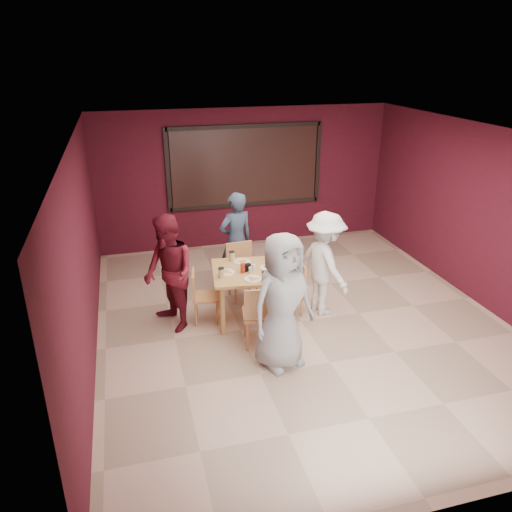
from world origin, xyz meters
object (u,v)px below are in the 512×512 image
object	(u,v)px
dining_table	(248,277)
diner_left	(169,274)
chair_back	(241,267)
chair_left	(201,293)
diner_front	(282,302)
diner_right	(325,264)
diner_back	(236,241)
chair_right	(294,285)
chair_front	(260,313)

from	to	relation	value
dining_table	diner_left	distance (m)	1.16
chair_back	chair_left	bearing A→B (deg)	-139.92
diner_front	diner_left	world-z (taller)	diner_front
chair_left	diner_right	bearing A→B (deg)	-6.05
chair_left	diner_front	size ratio (longest dim) A/B	0.45
dining_table	diner_back	distance (m)	1.17
diner_front	diner_right	distance (m)	1.59
chair_right	diner_left	world-z (taller)	diner_left
diner_front	diner_left	xyz separation A→B (m)	(-1.28, 1.33, -0.05)
diner_front	chair_back	bearing A→B (deg)	71.79
dining_table	chair_left	distance (m)	0.74
dining_table	chair_front	distance (m)	0.81
chair_right	diner_back	distance (m)	1.38
chair_back	diner_right	size ratio (longest dim) A/B	0.56
chair_front	diner_right	size ratio (longest dim) A/B	0.57
chair_right	diner_front	xyz separation A→B (m)	(-0.61, -1.26, 0.44)
chair_right	chair_left	bearing A→B (deg)	175.68
diner_right	diner_left	bearing A→B (deg)	73.78
chair_left	diner_left	world-z (taller)	diner_left
dining_table	diner_left	size ratio (longest dim) A/B	0.67
dining_table	chair_back	size ratio (longest dim) A/B	1.25
diner_right	chair_front	bearing A→B (deg)	107.45
chair_back	chair_left	size ratio (longest dim) A/B	1.13
dining_table	chair_right	xyz separation A→B (m)	(0.74, 0.00, -0.23)
diner_right	chair_back	bearing A→B (deg)	40.07
chair_back	diner_back	bearing A→B (deg)	88.92
chair_left	chair_right	world-z (taller)	chair_right
chair_back	diner_front	xyz separation A→B (m)	(0.04, -2.02, 0.39)
chair_front	diner_back	size ratio (longest dim) A/B	0.55
diner_front	diner_right	bearing A→B (deg)	28.31
chair_front	chair_left	world-z (taller)	chair_front
chair_back	chair_front	bearing A→B (deg)	-94.19
dining_table	diner_front	world-z (taller)	diner_front
diner_left	chair_right	bearing A→B (deg)	68.11
chair_left	diner_left	distance (m)	0.61
dining_table	diner_right	size ratio (longest dim) A/B	0.71
chair_back	diner_left	size ratio (longest dim) A/B	0.53
dining_table	chair_back	world-z (taller)	dining_table
diner_left	diner_right	xyz separation A→B (m)	(2.34, -0.15, -0.05)
dining_table	diner_back	xyz separation A→B (m)	(0.09, 1.16, 0.14)
diner_left	diner_right	distance (m)	2.35
chair_back	chair_right	bearing A→B (deg)	-49.13
chair_front	chair_left	bearing A→B (deg)	126.16
diner_left	diner_right	size ratio (longest dim) A/B	1.06
chair_back	chair_right	world-z (taller)	chair_back
chair_right	diner_right	xyz separation A→B (m)	(0.45, -0.09, 0.34)
chair_right	diner_right	size ratio (longest dim) A/B	0.51
diner_front	diner_back	world-z (taller)	diner_front
chair_left	chair_right	xyz separation A→B (m)	(1.43, -0.11, 0.01)
chair_front	diner_left	xyz separation A→B (m)	(-1.12, 0.86, 0.34)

